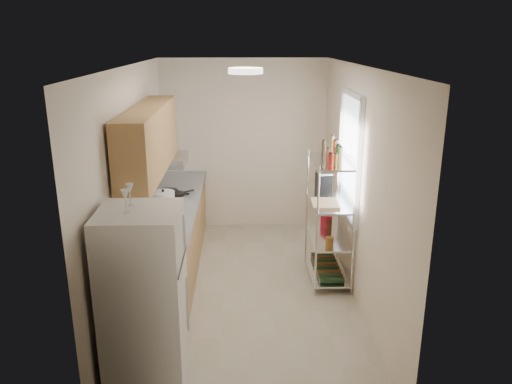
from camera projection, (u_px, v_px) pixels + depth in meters
room at (246, 186)px, 5.55m from camera, size 2.52×4.42×2.62m
counter_run at (172, 242)px, 6.19m from camera, size 0.63×3.51×0.90m
upper_cabinets at (149, 140)px, 5.46m from camera, size 0.33×2.20×0.72m
range_hood at (166, 160)px, 6.35m from camera, size 0.50×0.60×0.12m
window at (350, 156)px, 5.84m from camera, size 0.06×1.00×1.46m
bakers_rack at (330, 194)px, 5.92m from camera, size 0.45×0.90×1.73m
ceiling_dome at (246, 71)px, 4.88m from camera, size 0.34×0.34×0.05m
refrigerator at (145, 300)px, 4.15m from camera, size 0.65×0.65×1.58m
wine_glass_a at (130, 195)px, 4.00m from camera, size 0.07×0.07×0.18m
wine_glass_b at (126, 201)px, 3.84m from camera, size 0.07×0.07×0.19m
rice_cooker at (164, 200)px, 5.98m from camera, size 0.27×0.27×0.22m
frying_pan_large at (167, 192)px, 6.59m from camera, size 0.35×0.35×0.05m
frying_pan_small at (177, 194)px, 6.52m from camera, size 0.28×0.28×0.04m
cutting_board at (325, 203)px, 5.83m from camera, size 0.32×0.41×0.03m
espresso_machine at (324, 183)px, 6.22m from camera, size 0.18×0.25×0.28m
storage_bag at (326, 221)px, 6.38m from camera, size 0.13×0.15×0.15m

